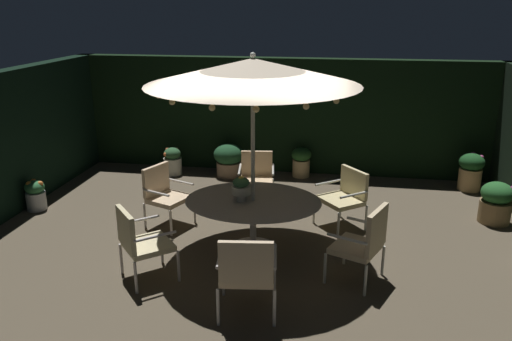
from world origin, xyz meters
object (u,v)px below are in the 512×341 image
Objects in this scene: patio_chair_northeast at (345,194)px; potted_plant_left_near at (301,161)px; centerpiece_planter at (241,187)px; potted_plant_right_near at (229,159)px; potted_plant_left_far at (35,195)px; patio_chair_east at (257,176)px; potted_plant_back_center at (471,171)px; patio_chair_north at (364,241)px; potted_plant_back_left at (496,202)px; potted_plant_back_right at (173,161)px; patio_chair_southeast at (164,192)px; patio_umbrella at (253,72)px; patio_dining_table at (253,207)px; patio_chair_southwest at (247,270)px; patio_chair_south at (140,240)px.

potted_plant_left_near is (-0.87, 2.29, -0.20)m from patio_chair_northeast.
potted_plant_right_near is (-0.89, 3.17, -0.59)m from centerpiece_planter.
potted_plant_left_far is (-2.82, -2.29, -0.09)m from potted_plant_right_near.
patio_chair_northeast is 5.13m from potted_plant_left_far.
patio_chair_east is 3.73m from potted_plant_left_far.
potted_plant_back_center is 7.75m from potted_plant_left_far.
patio_chair_north is at bearing -82.27° from patio_chair_northeast.
potted_plant_back_left is (3.77, 1.62, -0.61)m from centerpiece_planter.
potted_plant_back_left is at bearing -0.95° from patio_chair_east.
potted_plant_back_right is (-2.03, 3.06, -0.66)m from centerpiece_planter.
centerpiece_planter is 0.61× the size of potted_plant_left_near.
potted_plant_right_near is 1.15m from potted_plant_back_right.
patio_chair_southeast is at bearing -5.12° from potted_plant_left_far.
centerpiece_planter reaches higher than patio_chair_southeast.
patio_chair_north reaches higher than potted_plant_left_far.
potted_plant_back_left is (7.48, 0.73, 0.07)m from potted_plant_left_far.
patio_chair_east is 2.41m from potted_plant_back_right.
patio_dining_table is at bearing 120.05° from patio_umbrella.
patio_dining_table is 5.24× the size of centerpiece_planter.
potted_plant_back_left is (3.41, 3.17, -0.24)m from patio_chair_southwest.
patio_chair_east is at bearing 158.03° from patio_chair_northeast.
centerpiece_planter reaches higher than potted_plant_left_far.
potted_plant_left_far is at bearing -149.76° from potted_plant_left_near.
potted_plant_right_near is at bearing 179.17° from potted_plant_back_center.
centerpiece_planter is 1.79m from patio_chair_north.
potted_plant_back_center is at bearing 40.48° from patio_dining_table.
patio_umbrella is at bearing 40.97° from patio_chair_south.
potted_plant_left_near reaches higher than potted_plant_back_right.
centerpiece_planter is 0.51× the size of potted_plant_back_center.
potted_plant_back_center is 1.49m from potted_plant_back_left.
potted_plant_back_right is at bearing 144.79° from patio_chair_east.
centerpiece_planter reaches higher than potted_plant_back_right.
potted_plant_left_far is at bearing 149.02° from patio_chair_southwest.
patio_dining_table is 1.90× the size of patio_chair_southwest.
patio_umbrella is at bearing -96.95° from potted_plant_left_near.
patio_chair_south is (-2.73, -0.41, -0.01)m from patio_chair_north.
potted_plant_left_near is at bearing 175.26° from potted_plant_back_center.
patio_dining_table is 2.05× the size of patio_chair_east.
potted_plant_left_far is (-3.86, 0.82, -0.36)m from patio_dining_table.
centerpiece_planter is 0.38× the size of patio_chair_southeast.
potted_plant_right_near is 0.99× the size of potted_plant_back_left.
patio_chair_south is at bearing -80.66° from patio_chair_southeast.
patio_chair_southwest is (0.21, -1.62, -1.91)m from patio_umbrella.
patio_chair_south is 5.52m from potted_plant_back_left.
potted_plant_right_near is (-1.25, 4.73, -0.22)m from patio_chair_southwest.
potted_plant_right_near is at bearing 79.38° from patio_chair_southeast.
patio_chair_north is 3.08m from potted_plant_back_left.
patio_chair_southwest is at bearing -82.33° from patio_chair_east.
potted_plant_left_near is (1.63, 4.37, -0.23)m from patio_chair_south.
patio_chair_south is 4.19m from potted_plant_right_near.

